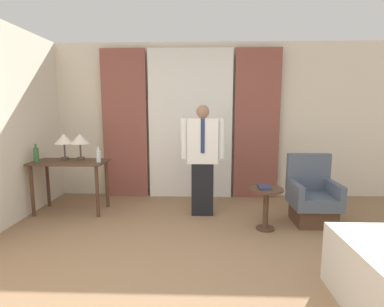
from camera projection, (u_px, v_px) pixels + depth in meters
The scene contains 14 objects.
ground_plane at pixel (177, 300), 2.48m from camera, with size 16.00×16.00×0.00m, color #8C6B4C.
wall_back at pixel (191, 121), 5.34m from camera, with size 10.00×0.06×2.70m.
curtain_sheer_center at pixel (190, 125), 5.22m from camera, with size 1.45×0.06×2.58m.
curtain_drape_left at pixel (125, 125), 5.25m from camera, with size 0.78×0.06×2.58m.
curtain_drape_right at pixel (257, 125), 5.18m from camera, with size 0.78×0.06×2.58m.
desk at pixel (70, 169), 4.52m from camera, with size 1.08×0.57×0.79m.
table_lamp_left at pixel (64, 140), 4.58m from camera, with size 0.29×0.29×0.40m.
table_lamp_right at pixel (80, 140), 4.57m from camera, with size 0.29×0.29×0.40m.
bottle_near_edge at pixel (36, 155), 4.37m from camera, with size 0.07×0.07×0.28m.
bottle_by_lamp at pixel (98, 156), 4.39m from camera, with size 0.06×0.06×0.23m.
person at pixel (203, 157), 4.37m from camera, with size 0.64×0.21×1.62m.
armchair at pixel (312, 199), 4.14m from camera, with size 0.60×0.61×0.94m.
side_table at pixel (266, 202), 3.88m from camera, with size 0.43×0.43×0.55m.
book at pixel (264, 187), 3.85m from camera, with size 0.15×0.22×0.03m.
Camera 1 is at (0.20, -2.26, 1.57)m, focal length 28.00 mm.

